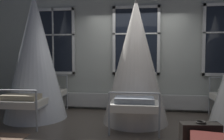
% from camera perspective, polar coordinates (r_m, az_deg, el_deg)
% --- Properties ---
extents(ground, '(17.31, 17.31, 0.00)m').
position_cam_1_polar(ground, '(4.60, 5.62, -14.17)').
color(ground, brown).
extents(back_wall_with_windows, '(9.00, 0.10, 3.31)m').
position_cam_1_polar(back_wall_with_windows, '(5.78, 6.26, 6.02)').
color(back_wall_with_windows, '#B2B7AD').
rests_on(back_wall_with_windows, ground).
extents(window_bank, '(5.62, 0.10, 2.61)m').
position_cam_1_polar(window_bank, '(5.67, 6.19, 0.05)').
color(window_bank, black).
rests_on(window_bank, ground).
extents(cot_first, '(1.39, 1.85, 2.81)m').
position_cam_1_polar(cot_first, '(5.25, -19.28, 2.90)').
color(cot_first, '#9EA3A8').
rests_on(cot_first, ground).
extents(cot_second, '(1.39, 1.84, 2.62)m').
position_cam_1_polar(cot_second, '(4.67, 6.13, 1.89)').
color(cot_second, '#9EA3A8').
rests_on(cot_second, ground).
extents(rug_first, '(0.82, 0.58, 0.01)m').
position_cam_1_polar(rug_first, '(4.33, -27.03, -15.60)').
color(rug_first, brown).
rests_on(rug_first, ground).
extents(suitcase_dark, '(0.58, 0.27, 0.47)m').
position_cam_1_polar(suitcase_dark, '(3.55, 21.86, -16.03)').
color(suitcase_dark, black).
rests_on(suitcase_dark, ground).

